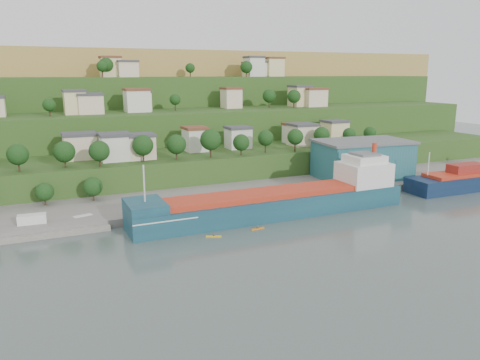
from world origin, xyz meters
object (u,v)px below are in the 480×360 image
caravan (32,221)px  kayak_orange (258,228)px  cargo_ship_near (281,203)px  warehouse (362,159)px

caravan → kayak_orange: caravan is taller
cargo_ship_near → kayak_orange: cargo_ship_near is taller
caravan → kayak_orange: bearing=-18.6°
cargo_ship_near → caravan: 61.83m
warehouse → caravan: (-103.20, -8.57, -5.75)m
cargo_ship_near → kayak_orange: 14.32m
cargo_ship_near → warehouse: cargo_ship_near is taller
cargo_ship_near → kayak_orange: size_ratio=21.16×
cargo_ship_near → kayak_orange: (-11.11, -8.58, -2.86)m
warehouse → kayak_orange: warehouse is taller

